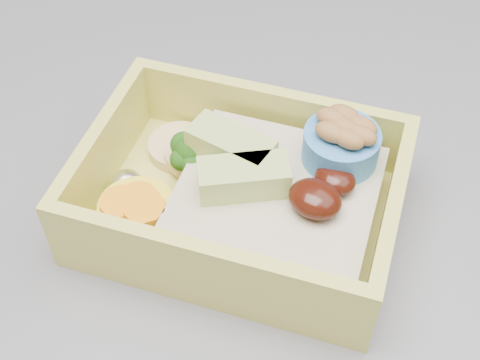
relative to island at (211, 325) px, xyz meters
The scene contains 2 objects.
island is the anchor object (origin of this frame).
bento_box 0.52m from the island, 43.14° to the right, with size 0.21×0.17×0.07m.
Camera 1 is at (0.27, -0.44, 1.24)m, focal length 50.00 mm.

